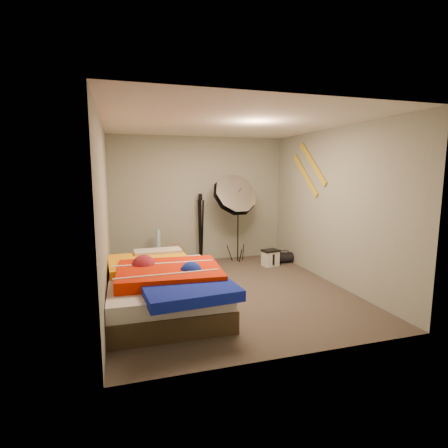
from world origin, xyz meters
name	(u,v)px	position (x,y,z in m)	size (l,w,h in m)	color
floor	(229,291)	(0.00, 0.00, 0.00)	(4.00, 4.00, 0.00)	#4C4037
ceiling	(229,123)	(0.00, 0.00, 2.50)	(4.00, 4.00, 0.00)	silver
wall_back	(199,200)	(0.00, 2.00, 1.25)	(3.50, 3.50, 0.00)	gray
wall_front	(294,233)	(0.00, -2.00, 1.25)	(3.50, 3.50, 0.00)	gray
wall_left	(105,214)	(-1.75, 0.00, 1.25)	(4.00, 4.00, 0.00)	gray
wall_right	(332,207)	(1.75, 0.00, 1.25)	(4.00, 4.00, 0.00)	gray
tote_bag	(175,257)	(-0.56, 1.70, 0.18)	(0.35, 0.11, 0.35)	tan
wrapping_roll	(158,249)	(-0.88, 1.68, 0.36)	(0.08, 0.08, 0.72)	#4E9BBD
camera_case	(270,258)	(1.20, 1.15, 0.15)	(0.29, 0.21, 0.29)	silver
duffel_bag	(284,258)	(1.57, 1.29, 0.10)	(0.21, 0.21, 0.34)	black
wall_stripe_upper	(313,164)	(1.73, 0.60, 1.95)	(0.02, 1.10, 0.10)	gold
wall_stripe_lower	(305,175)	(1.73, 0.85, 1.75)	(0.02, 1.10, 0.10)	gold
bed	(165,286)	(-1.02, -0.38, 0.30)	(1.48, 2.27, 0.61)	#40311F
photo_umbrella	(234,196)	(0.59, 1.57, 1.34)	(1.05, 0.72, 1.86)	black
camera_tripod	(201,223)	(-0.01, 1.87, 0.79)	(0.08, 0.08, 1.38)	black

